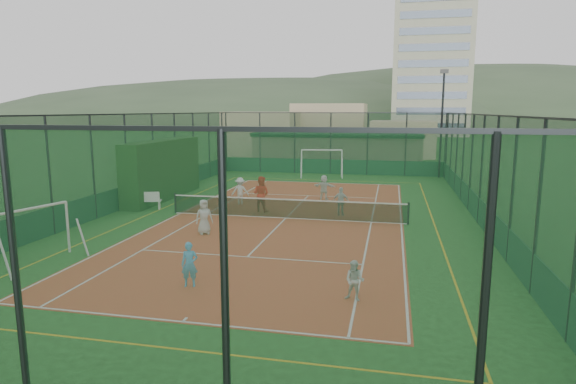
{
  "coord_description": "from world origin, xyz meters",
  "views": [
    {
      "loc": [
        4.95,
        -22.33,
        5.22
      ],
      "look_at": [
        -0.03,
        0.64,
        1.2
      ],
      "focal_mm": 30.0,
      "sensor_mm": 36.0,
      "label": 1
    }
  ],
  "objects_px": {
    "child_near_right": "(355,281)",
    "apartment_tower": "(431,61)",
    "floodlight_ne": "(442,124)",
    "coach": "(261,194)",
    "child_far_left": "(240,191)",
    "futsal_goal_near": "(32,236)",
    "white_bench": "(144,200)",
    "child_near_left": "(204,217)",
    "child_far_back": "(324,187)",
    "clubhouse": "(337,150)",
    "child_far_right": "(341,201)",
    "futsal_goal_far": "(322,163)",
    "child_near_mid": "(190,264)"
  },
  "relations": [
    {
      "from": "child_near_right",
      "to": "apartment_tower",
      "type": "bearing_deg",
      "value": 95.6
    },
    {
      "from": "floodlight_ne",
      "to": "coach",
      "type": "xyz_separation_m",
      "value": [
        -10.19,
        -15.33,
        -3.19
      ]
    },
    {
      "from": "child_far_left",
      "to": "futsal_goal_near",
      "type": "bearing_deg",
      "value": 59.33
    },
    {
      "from": "white_bench",
      "to": "child_near_right",
      "type": "relative_size",
      "value": 1.56
    },
    {
      "from": "child_near_left",
      "to": "coach",
      "type": "bearing_deg",
      "value": 42.05
    },
    {
      "from": "apartment_tower",
      "to": "child_far_back",
      "type": "relative_size",
      "value": 20.74
    },
    {
      "from": "apartment_tower",
      "to": "clubhouse",
      "type": "bearing_deg",
      "value": -101.31
    },
    {
      "from": "futsal_goal_near",
      "to": "child_far_left",
      "type": "distance_m",
      "value": 12.08
    },
    {
      "from": "futsal_goal_near",
      "to": "child_far_left",
      "type": "height_order",
      "value": "futsal_goal_near"
    },
    {
      "from": "child_near_right",
      "to": "coach",
      "type": "height_order",
      "value": "coach"
    },
    {
      "from": "apartment_tower",
      "to": "child_far_right",
      "type": "relative_size",
      "value": 20.97
    },
    {
      "from": "futsal_goal_near",
      "to": "futsal_goal_far",
      "type": "bearing_deg",
      "value": 0.25
    },
    {
      "from": "white_bench",
      "to": "child_near_mid",
      "type": "xyz_separation_m",
      "value": [
        6.98,
        -10.04,
        0.18
      ]
    },
    {
      "from": "futsal_goal_near",
      "to": "child_far_right",
      "type": "relative_size",
      "value": 2.06
    },
    {
      "from": "floodlight_ne",
      "to": "child_near_right",
      "type": "bearing_deg",
      "value": -99.82
    },
    {
      "from": "child_near_right",
      "to": "child_far_right",
      "type": "relative_size",
      "value": 0.79
    },
    {
      "from": "coach",
      "to": "futsal_goal_near",
      "type": "bearing_deg",
      "value": 74.17
    },
    {
      "from": "child_near_left",
      "to": "child_near_right",
      "type": "distance_m",
      "value": 9.04
    },
    {
      "from": "futsal_goal_far",
      "to": "futsal_goal_near",
      "type": "bearing_deg",
      "value": -114.36
    },
    {
      "from": "child_near_mid",
      "to": "child_far_back",
      "type": "distance_m",
      "value": 15.06
    },
    {
      "from": "clubhouse",
      "to": "child_near_right",
      "type": "bearing_deg",
      "value": -82.66
    },
    {
      "from": "child_near_mid",
      "to": "child_far_left",
      "type": "relative_size",
      "value": 0.89
    },
    {
      "from": "child_near_mid",
      "to": "child_near_right",
      "type": "relative_size",
      "value": 1.19
    },
    {
      "from": "floodlight_ne",
      "to": "child_near_right",
      "type": "height_order",
      "value": "floodlight_ne"
    },
    {
      "from": "floodlight_ne",
      "to": "child_near_mid",
      "type": "xyz_separation_m",
      "value": [
        -9.42,
        -26.14,
        -3.44
      ]
    },
    {
      "from": "child_near_left",
      "to": "child_far_back",
      "type": "height_order",
      "value": "child_near_left"
    },
    {
      "from": "apartment_tower",
      "to": "child_far_left",
      "type": "height_order",
      "value": "apartment_tower"
    },
    {
      "from": "clubhouse",
      "to": "child_near_left",
      "type": "bearing_deg",
      "value": -96.11
    },
    {
      "from": "white_bench",
      "to": "apartment_tower",
      "type": "bearing_deg",
      "value": 58.19
    },
    {
      "from": "futsal_goal_near",
      "to": "child_near_left",
      "type": "bearing_deg",
      "value": -25.24
    },
    {
      "from": "child_near_left",
      "to": "child_far_left",
      "type": "xyz_separation_m",
      "value": [
        -0.49,
        6.53,
        0.02
      ]
    },
    {
      "from": "apartment_tower",
      "to": "futsal_goal_far",
      "type": "bearing_deg",
      "value": -100.56
    },
    {
      "from": "futsal_goal_near",
      "to": "futsal_goal_far",
      "type": "distance_m",
      "value": 24.61
    },
    {
      "from": "clubhouse",
      "to": "futsal_goal_near",
      "type": "height_order",
      "value": "clubhouse"
    },
    {
      "from": "futsal_goal_far",
      "to": "child_far_left",
      "type": "height_order",
      "value": "futsal_goal_far"
    },
    {
      "from": "clubhouse",
      "to": "child_far_left",
      "type": "xyz_separation_m",
      "value": [
        -3.24,
        -19.11,
        -0.81
      ]
    },
    {
      "from": "floodlight_ne",
      "to": "futsal_goal_near",
      "type": "bearing_deg",
      "value": -121.84
    },
    {
      "from": "futsal_goal_near",
      "to": "child_far_right",
      "type": "distance_m",
      "value": 13.69
    },
    {
      "from": "child_far_left",
      "to": "coach",
      "type": "distance_m",
      "value": 2.31
    },
    {
      "from": "floodlight_ne",
      "to": "coach",
      "type": "height_order",
      "value": "floodlight_ne"
    },
    {
      "from": "child_far_left",
      "to": "child_far_back",
      "type": "relative_size",
      "value": 1.04
    },
    {
      "from": "futsal_goal_far",
      "to": "child_near_left",
      "type": "relative_size",
      "value": 2.21
    },
    {
      "from": "futsal_goal_near",
      "to": "child_far_back",
      "type": "xyz_separation_m",
      "value": [
        8.14,
        13.98,
        -0.22
      ]
    },
    {
      "from": "white_bench",
      "to": "futsal_goal_near",
      "type": "xyz_separation_m",
      "value": [
        0.77,
        -9.08,
        0.45
      ]
    },
    {
      "from": "white_bench",
      "to": "floodlight_ne",
      "type": "bearing_deg",
      "value": 26.31
    },
    {
      "from": "white_bench",
      "to": "child_far_left",
      "type": "xyz_separation_m",
      "value": [
        4.56,
        2.39,
        0.27
      ]
    },
    {
      "from": "apartment_tower",
      "to": "child_far_right",
      "type": "xyz_separation_m",
      "value": [
        -9.44,
        -80.8,
        -14.27
      ]
    },
    {
      "from": "apartment_tower",
      "to": "child_far_right",
      "type": "height_order",
      "value": "apartment_tower"
    },
    {
      "from": "child_far_back",
      "to": "coach",
      "type": "height_order",
      "value": "coach"
    },
    {
      "from": "child_near_mid",
      "to": "white_bench",
      "type": "bearing_deg",
      "value": 107.81
    }
  ]
}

